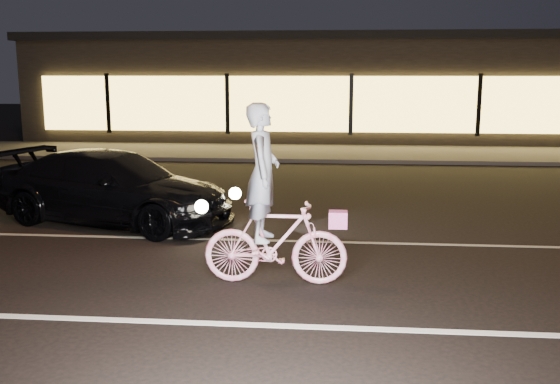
# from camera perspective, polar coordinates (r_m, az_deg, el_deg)

# --- Properties ---
(ground) EXTENTS (90.00, 90.00, 0.00)m
(ground) POSITION_cam_1_polar(r_m,az_deg,el_deg) (8.39, 8.63, -8.29)
(ground) COLOR black
(ground) RESTS_ON ground
(lane_stripe_near) EXTENTS (60.00, 0.12, 0.01)m
(lane_stripe_near) POSITION_cam_1_polar(r_m,az_deg,el_deg) (6.99, 9.37, -12.29)
(lane_stripe_near) COLOR silver
(lane_stripe_near) RESTS_ON ground
(lane_stripe_far) EXTENTS (60.00, 0.10, 0.01)m
(lane_stripe_far) POSITION_cam_1_polar(r_m,az_deg,el_deg) (10.30, 7.97, -4.62)
(lane_stripe_far) COLOR gray
(lane_stripe_far) RESTS_ON ground
(sidewalk) EXTENTS (30.00, 4.00, 0.12)m
(sidewalk) POSITION_cam_1_polar(r_m,az_deg,el_deg) (21.09, 6.53, 3.53)
(sidewalk) COLOR #383533
(sidewalk) RESTS_ON ground
(storefront) EXTENTS (25.40, 8.42, 4.20)m
(storefront) POSITION_cam_1_polar(r_m,az_deg,el_deg) (26.89, 6.33, 9.58)
(storefront) COLOR black
(storefront) RESTS_ON ground
(cyclist) EXTENTS (1.88, 0.65, 2.37)m
(cyclist) POSITION_cam_1_polar(r_m,az_deg,el_deg) (8.08, -0.74, -2.69)
(cyclist) COLOR #F63678
(cyclist) RESTS_ON ground
(sedan) EXTENTS (4.91, 3.13, 1.32)m
(sedan) POSITION_cam_1_polar(r_m,az_deg,el_deg) (11.81, -14.95, 0.39)
(sedan) COLOR black
(sedan) RESTS_ON ground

